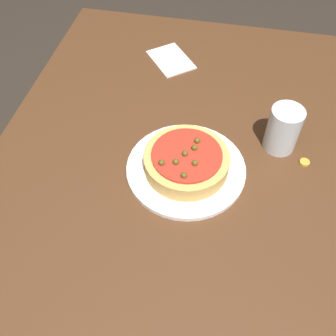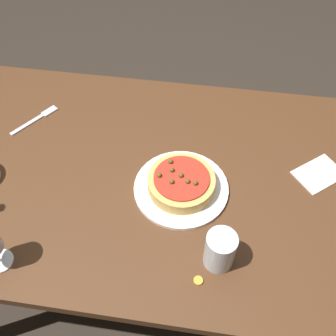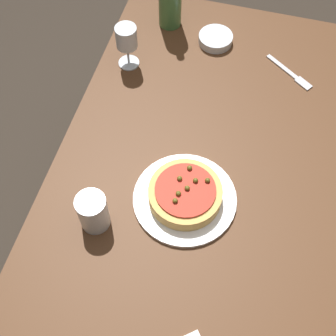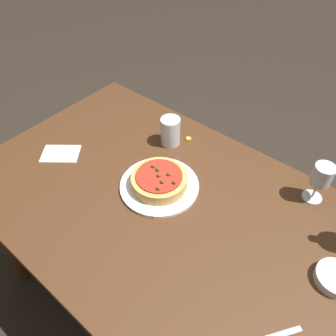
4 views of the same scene
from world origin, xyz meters
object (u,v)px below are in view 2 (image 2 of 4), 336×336
at_px(pizza, 181,182).
at_px(bottle_cap, 198,281).
at_px(water_cup, 220,250).
at_px(fork, 37,119).
at_px(dining_table, 158,191).
at_px(dinner_plate, 181,188).

relative_size(pizza, bottle_cap, 8.15).
distance_m(pizza, water_cup, 0.24).
relative_size(pizza, water_cup, 1.69).
height_order(water_cup, fork, water_cup).
xyz_separation_m(water_cup, bottle_cap, (-0.04, -0.06, -0.05)).
distance_m(dining_table, dinner_plate, 0.13).
xyz_separation_m(fork, bottle_cap, (0.60, -0.49, 0.00)).
bearing_deg(water_cup, pizza, 120.37).
distance_m(dinner_plate, pizza, 0.03).
distance_m(water_cup, fork, 0.78).
bearing_deg(dining_table, fork, 158.54).
bearing_deg(bottle_cap, water_cup, 54.87).
xyz_separation_m(dining_table, water_cup, (0.20, -0.25, 0.15)).
relative_size(dining_table, dinner_plate, 5.16).
relative_size(dining_table, bottle_cap, 59.87).
bearing_deg(dining_table, water_cup, -51.58).
bearing_deg(bottle_cap, pizza, 106.01).
distance_m(dining_table, pizza, 0.15).
bearing_deg(dinner_plate, water_cup, -59.66).
xyz_separation_m(dining_table, fork, (-0.45, 0.17, 0.09)).
relative_size(dining_table, water_cup, 12.44).
xyz_separation_m(pizza, water_cup, (0.12, -0.21, 0.02)).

